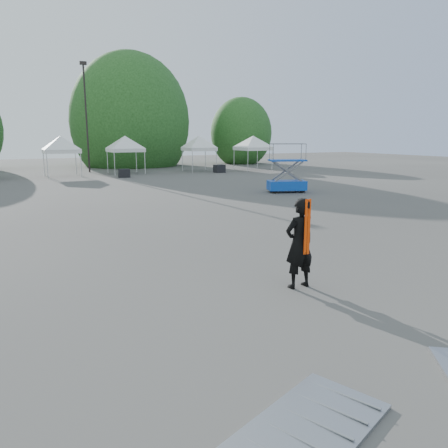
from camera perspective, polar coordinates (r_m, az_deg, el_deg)
name	(u,v)px	position (r m, az deg, el deg)	size (l,w,h in m)	color
ground	(206,267)	(11.42, -2.33, -5.61)	(120.00, 120.00, 0.00)	#474442
light_pole_east	(86,111)	(42.64, -17.59, 13.88)	(0.60, 0.25, 9.80)	black
tree_mid_e	(130,122)	(50.77, -12.12, 12.92)	(5.12, 5.12, 7.79)	#382314
tree_far_e	(241,133)	(53.92, 2.25, 11.77)	(3.84, 3.84, 5.84)	#382314
tent_e	(60,139)	(38.72, -20.58, 10.34)	(3.94, 3.94, 3.88)	silver
tent_f	(125,139)	(40.15, -12.82, 10.79)	(4.05, 4.05, 3.88)	silver
tent_g	(199,139)	(41.99, -3.30, 11.07)	(3.75, 3.75, 3.88)	silver
tent_h	(253,139)	(43.37, 3.82, 11.08)	(4.14, 4.14, 3.88)	silver
man	(299,243)	(9.79, 9.83, -2.51)	(0.75, 0.51, 2.03)	black
scissor_lift	(287,168)	(26.47, 8.25, 7.26)	(2.48, 1.83, 2.89)	#0D22A9
barrier_left	(305,431)	(5.61, 10.53, -25.02)	(2.51, 1.86, 0.07)	#919498
crate_mid	(124,173)	(36.56, -12.92, 6.48)	(0.88, 0.69, 0.69)	black
crate_east	(219,169)	(40.37, -0.61, 7.24)	(0.93, 0.72, 0.72)	black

